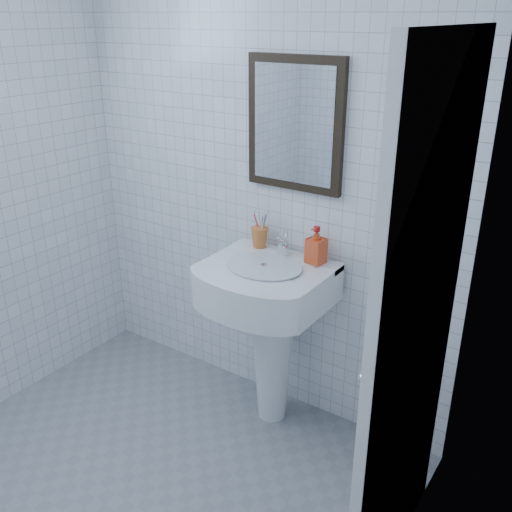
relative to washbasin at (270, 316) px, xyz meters
The scene contains 10 objects.
wall_back 0.70m from the washbasin, 135.93° to the left, with size 2.20×0.02×2.50m, color white.
wall_right 1.47m from the washbasin, 48.28° to the right, with size 0.02×2.40×2.50m, color white.
washbasin is the anchor object (origin of this frame).
faucet 0.37m from the washbasin, 90.00° to the left, with size 0.06×0.12×0.14m.
toothbrush_cup 0.41m from the washbasin, 139.25° to the left, with size 0.09×0.09×0.11m, color #D06D31, non-canonical shape.
soap_dispenser 0.44m from the washbasin, 33.99° to the left, with size 0.08×0.08×0.18m, color red.
wall_mirror 0.95m from the washbasin, 90.00° to the left, with size 0.50×0.04×0.62m.
bathroom_door 1.04m from the washbasin, 26.96° to the right, with size 0.04×0.80×2.00m, color white.
towel_ring 0.99m from the washbasin, 19.42° to the right, with size 0.18×0.18×0.01m, color silver.
hand_towel 0.91m from the washbasin, 19.86° to the right, with size 0.03×0.16×0.38m, color beige.
Camera 1 is at (1.57, -1.13, 2.03)m, focal length 40.00 mm.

